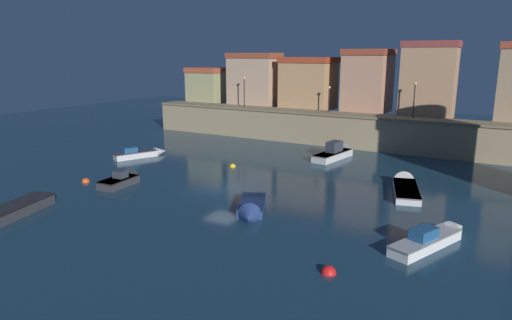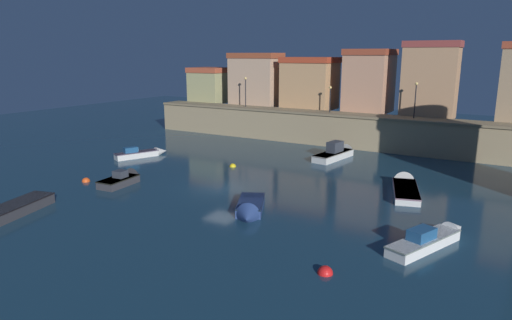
# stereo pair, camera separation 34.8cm
# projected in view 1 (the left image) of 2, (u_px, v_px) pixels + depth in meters

# --- Properties ---
(ground_plane) EXTENTS (119.99, 119.99, 0.00)m
(ground_plane) POSITION_uv_depth(u_px,v_px,m) (222.00, 188.00, 36.40)
(ground_plane) COLOR #19384C
(quay_wall) EXTENTS (47.73, 3.37, 3.81)m
(quay_wall) POSITION_uv_depth(u_px,v_px,m) (324.00, 128.00, 54.07)
(quay_wall) COLOR #9E8966
(quay_wall) RESTS_ON ground
(old_town_backdrop) EXTENTS (45.95, 5.97, 8.35)m
(old_town_backdrop) POSITION_uv_depth(u_px,v_px,m) (353.00, 82.00, 55.15)
(old_town_backdrop) COLOR tan
(old_town_backdrop) RESTS_ON ground
(quay_lamp_0) EXTENTS (0.32, 0.32, 3.81)m
(quay_lamp_0) POSITION_uv_depth(u_px,v_px,m) (244.00, 87.00, 58.53)
(quay_lamp_0) COLOR black
(quay_lamp_0) RESTS_ON quay_wall
(quay_lamp_1) EXTENTS (0.32, 0.32, 3.07)m
(quay_lamp_1) POSITION_uv_depth(u_px,v_px,m) (329.00, 95.00, 52.91)
(quay_lamp_1) COLOR black
(quay_lamp_1) RESTS_ON quay_wall
(quay_lamp_2) EXTENTS (0.32, 0.32, 3.82)m
(quay_lamp_2) POSITION_uv_depth(u_px,v_px,m) (414.00, 95.00, 48.10)
(quay_lamp_2) COLOR black
(quay_lamp_2) RESTS_ON quay_wall
(moored_boat_0) EXTENTS (3.63, 7.32, 1.67)m
(moored_boat_0) POSITION_uv_depth(u_px,v_px,m) (405.00, 186.00, 36.03)
(moored_boat_0) COLOR silver
(moored_boat_0) RESTS_ON ground
(moored_boat_1) EXTENTS (2.70, 7.16, 2.23)m
(moored_boat_1) POSITION_uv_depth(u_px,v_px,m) (337.00, 152.00, 47.17)
(moored_boat_1) COLOR silver
(moored_boat_1) RESTS_ON ground
(moored_boat_2) EXTENTS (3.61, 5.12, 1.60)m
(moored_boat_2) POSITION_uv_depth(u_px,v_px,m) (251.00, 209.00, 30.44)
(moored_boat_2) COLOR navy
(moored_boat_2) RESTS_ON ground
(moored_boat_3) EXTENTS (3.50, 7.41, 1.67)m
(moored_boat_3) POSITION_uv_depth(u_px,v_px,m) (1.00, 215.00, 29.14)
(moored_boat_3) COLOR #333338
(moored_boat_3) RESTS_ON ground
(moored_boat_4) EXTENTS (1.99, 4.43, 1.67)m
(moored_boat_4) POSITION_uv_depth(u_px,v_px,m) (125.00, 179.00, 37.60)
(moored_boat_4) COLOR #333338
(moored_boat_4) RESTS_ON ground
(moored_boat_5) EXTENTS (3.67, 6.75, 1.53)m
(moored_boat_5) POSITION_uv_depth(u_px,v_px,m) (434.00, 237.00, 25.64)
(moored_boat_5) COLOR white
(moored_boat_5) RESTS_ON ground
(moored_boat_6) EXTENTS (3.22, 5.63, 1.40)m
(moored_boat_6) POSITION_uv_depth(u_px,v_px,m) (142.00, 153.00, 47.29)
(moored_boat_6) COLOR silver
(moored_boat_6) RESTS_ON ground
(mooring_buoy_0) EXTENTS (0.78, 0.78, 0.78)m
(mooring_buoy_0) POSITION_uv_depth(u_px,v_px,m) (328.00, 273.00, 22.30)
(mooring_buoy_0) COLOR red
(mooring_buoy_0) RESTS_ON ground
(mooring_buoy_1) EXTENTS (0.68, 0.68, 0.68)m
(mooring_buoy_1) POSITION_uv_depth(u_px,v_px,m) (86.00, 182.00, 38.18)
(mooring_buoy_1) COLOR #EA4C19
(mooring_buoy_1) RESTS_ON ground
(mooring_buoy_2) EXTENTS (0.63, 0.63, 0.63)m
(mooring_buoy_2) POSITION_uv_depth(u_px,v_px,m) (233.00, 167.00, 43.30)
(mooring_buoy_2) COLOR yellow
(mooring_buoy_2) RESTS_ON ground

